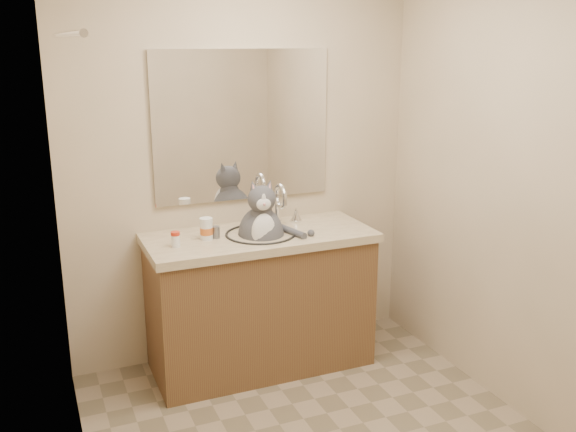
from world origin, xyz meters
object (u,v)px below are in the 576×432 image
object	(u,v)px
cat	(262,232)
grey_canister	(216,232)
pill_bottle_orange	(206,229)
pill_bottle_redcap	(176,239)

from	to	relation	value
cat	grey_canister	bearing A→B (deg)	-178.06
cat	pill_bottle_orange	size ratio (longest dim) A/B	4.26
cat	grey_canister	xyz separation A→B (m)	(-0.26, 0.04, 0.02)
pill_bottle_redcap	pill_bottle_orange	size ratio (longest dim) A/B	0.69
cat	pill_bottle_orange	bearing A→B (deg)	-175.40
cat	pill_bottle_redcap	bearing A→B (deg)	-165.53
cat	pill_bottle_redcap	xyz separation A→B (m)	(-0.52, -0.03, 0.03)
pill_bottle_orange	grey_canister	world-z (taller)	pill_bottle_orange
pill_bottle_orange	grey_canister	size ratio (longest dim) A/B	1.83
grey_canister	cat	bearing A→B (deg)	-9.14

